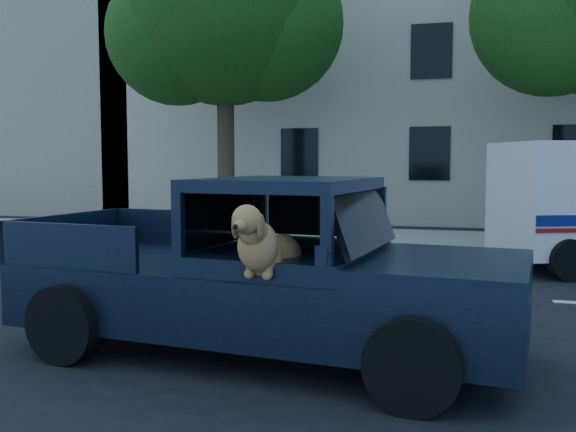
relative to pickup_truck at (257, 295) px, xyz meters
name	(u,v)px	position (x,y,z in m)	size (l,w,h in m)	color
ground	(264,354)	(0.08, 0.01, -0.61)	(120.00, 120.00, 0.00)	black
far_sidewalk	(377,240)	(0.08, 9.21, -0.54)	(60.00, 4.00, 0.15)	gray
lane_stripes	(465,297)	(2.08, 3.41, -0.60)	(21.60, 0.14, 0.01)	silver
street_tree_left	(226,14)	(-3.89, 9.63, 5.10)	(6.00, 5.20, 8.60)	#332619
building_main	(497,85)	(3.08, 16.51, 3.89)	(26.00, 6.00, 9.00)	#BEB49C
building_left	(31,111)	(-14.92, 16.51, 3.39)	(12.00, 6.00, 8.00)	tan
pickup_truck	(257,295)	(0.00, 0.00, 0.00)	(5.24, 2.87, 1.81)	black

